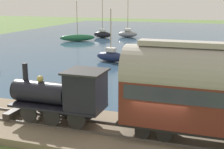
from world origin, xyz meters
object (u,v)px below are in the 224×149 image
Objects in this scene: steam_locomotive at (64,93)px; sailboat_green at (77,38)px; passenger_coach at (210,89)px; sailboat_black at (103,34)px; rowboat_off_pier at (191,93)px; sailboat_gray at (128,34)px; rowboat_near_shore at (60,96)px; sailboat_navy at (111,56)px.

steam_locomotive is 37.59m from sailboat_green.
sailboat_black is at bearing 26.77° from passenger_coach.
sailboat_green is 33.26m from rowboat_off_pier.
steam_locomotive is 0.76× the size of sailboat_gray.
passenger_coach reaches higher than rowboat_off_pier.
rowboat_near_shore is at bearing -162.39° from sailboat_black.
sailboat_black is 1.34× the size of sailboat_navy.
sailboat_black is 3.36× the size of rowboat_near_shore.
sailboat_green is 2.95× the size of rowboat_off_pier.
rowboat_near_shore is at bearing 171.63° from sailboat_green.
sailboat_black is 4.78m from sailboat_gray.
rowboat_off_pier is (8.71, -5.97, -1.90)m from steam_locomotive.
sailboat_green is at bearing 44.38° from rowboat_near_shore.
sailboat_black is 1.06× the size of sailboat_gray.
sailboat_green reaches higher than passenger_coach.
sailboat_gray is 3.33× the size of rowboat_off_pier.
sailboat_navy is 2.64× the size of rowboat_off_pier.
sailboat_navy is 14.20m from rowboat_near_shore.
sailboat_navy reaches higher than rowboat_off_pier.
rowboat_near_shore is at bearing 64.55° from passenger_coach.
steam_locomotive is 0.69× the size of passenger_coach.
sailboat_green reaches higher than sailboat_navy.
sailboat_black reaches higher than rowboat_near_shore.
steam_locomotive is 0.96× the size of sailboat_navy.
sailboat_green is 1.12× the size of sailboat_navy.
sailboat_green is at bearing 159.37° from sailboat_black.
sailboat_green is 0.84× the size of sailboat_black.
sailboat_navy is (-15.21, -11.29, 0.06)m from sailboat_green.
passenger_coach is 9.27m from rowboat_off_pier.
steam_locomotive is 0.72× the size of sailboat_black.
rowboat_off_pier is at bearing -45.54° from rowboat_near_shore.
sailboat_black is at bearing 37.37° from rowboat_near_shore.
steam_locomotive is 0.86× the size of sailboat_green.
rowboat_off_pier is at bearing -171.34° from sailboat_green.
rowboat_off_pier is (-31.40, -18.81, -0.46)m from sailboat_black.
sailboat_navy is at bearing -155.08° from sailboat_black.
passenger_coach is at bearing -177.57° from sailboat_green.
sailboat_gray is (23.28, 4.68, 0.01)m from sailboat_navy.
sailboat_gray reaches higher than rowboat_off_pier.
passenger_coach is at bearing -151.23° from sailboat_black.
sailboat_black is at bearing -53.62° from sailboat_green.
passenger_coach is 1.10× the size of sailboat_gray.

